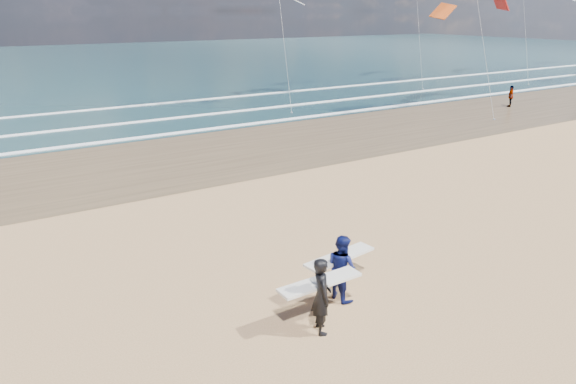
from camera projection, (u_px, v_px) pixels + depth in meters
wet_sand_strip at (417, 120)px, 36.40m from camera, size 220.00×12.00×0.01m
ocean at (164, 61)px, 79.69m from camera, size 220.00×100.00×0.02m
foam_breakers at (332, 99)px, 44.49m from camera, size 220.00×11.70×0.05m
surfer_near at (321, 294)px, 12.12m from camera, size 2.21×1.04×1.93m
surfer_far at (341, 266)px, 13.56m from camera, size 2.25×1.22×1.82m
beachgoer_1 at (511, 96)px, 41.05m from camera, size 1.03×0.94×1.69m
kite_0 at (480, 20)px, 36.66m from camera, size 7.35×4.91×11.09m
kite_1 at (281, 14)px, 38.78m from camera, size 6.66×4.83×12.25m
kite_5 at (417, 1)px, 49.73m from camera, size 5.40×4.69×15.37m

